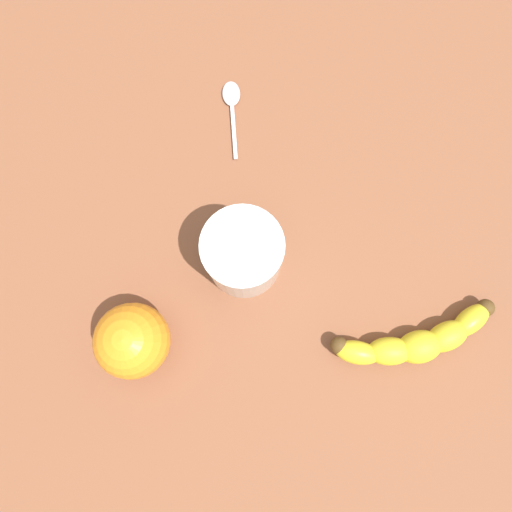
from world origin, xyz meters
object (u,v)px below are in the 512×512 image
at_px(smoothie_glass, 243,254).
at_px(teaspoon, 232,98).
at_px(banana, 417,341).
at_px(orange_fruit, 132,341).

xyz_separation_m(smoothie_glass, teaspoon, (0.17, 0.14, -0.04)).
distance_m(banana, teaspoon, 0.39).
bearing_deg(teaspoon, orange_fruit, 157.29).
relative_size(banana, orange_fruit, 1.85).
height_order(banana, smoothie_glass, smoothie_glass).
bearing_deg(orange_fruit, banana, -55.93).
relative_size(smoothie_glass, teaspoon, 0.99).
relative_size(banana, teaspoon, 1.65).
bearing_deg(orange_fruit, smoothie_glass, -17.63).
bearing_deg(teaspoon, smoothie_glass, -179.66).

